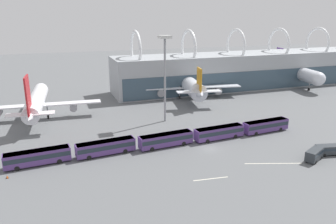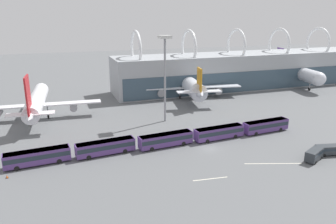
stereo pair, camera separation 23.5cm
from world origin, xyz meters
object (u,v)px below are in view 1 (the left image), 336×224
at_px(shuttle_bus_4, 266,125).
at_px(floodlight_mast, 165,60).
at_px(airliner_at_gate_far, 189,84).
at_px(shuttle_bus_2, 166,139).
at_px(service_van_crossing, 314,154).
at_px(airliner_parked_remote, 295,72).
at_px(shuttle_bus_0, 38,156).
at_px(service_van_foreground, 330,149).
at_px(shuttle_bus_1, 106,147).
at_px(traffic_cone_0, 7,177).
at_px(shuttle_bus_3, 219,132).
at_px(airliner_at_gate_near, 36,102).

distance_m(shuttle_bus_4, floodlight_mast, 32.01).
relative_size(airliner_at_gate_far, shuttle_bus_2, 2.99).
bearing_deg(service_van_crossing, shuttle_bus_4, -119.85).
bearing_deg(airliner_parked_remote, shuttle_bus_0, -55.34).
relative_size(shuttle_bus_0, service_van_crossing, 2.31).
bearing_deg(service_van_foreground, shuttle_bus_1, -6.97).
distance_m(shuttle_bus_1, traffic_cone_0, 19.89).
height_order(shuttle_bus_0, service_van_crossing, shuttle_bus_0).
bearing_deg(shuttle_bus_3, airliner_at_gate_near, 138.19).
bearing_deg(service_van_crossing, traffic_cone_0, -39.22).
xyz_separation_m(airliner_at_gate_near, shuttle_bus_3, (42.40, -32.69, -3.19)).
bearing_deg(airliner_at_gate_near, traffic_cone_0, 176.95).
height_order(airliner_at_gate_near, shuttle_bus_1, airliner_at_gate_near).
xyz_separation_m(airliner_at_gate_near, service_van_crossing, (55.36, -50.36, -3.63)).
height_order(airliner_at_gate_far, service_van_crossing, airliner_at_gate_far).
distance_m(airliner_at_gate_near, airliner_parked_remote, 105.49).
distance_m(shuttle_bus_1, shuttle_bus_2, 13.87).
bearing_deg(service_van_foreground, airliner_at_gate_near, -26.24).
xyz_separation_m(airliner_at_gate_far, shuttle_bus_0, (-51.25, -42.09, -3.12)).
height_order(shuttle_bus_1, shuttle_bus_3, same).
xyz_separation_m(shuttle_bus_4, traffic_cone_0, (-60.87, -5.15, -1.52)).
bearing_deg(airliner_at_gate_near, shuttle_bus_4, -115.83).
xyz_separation_m(shuttle_bus_0, shuttle_bus_2, (27.74, 0.34, 0.00)).
relative_size(airliner_parked_remote, service_van_crossing, 6.93).
xyz_separation_m(shuttle_bus_0, shuttle_bus_3, (41.61, 0.47, 0.00)).
relative_size(service_van_foreground, floodlight_mast, 0.25).
relative_size(shuttle_bus_4, service_van_crossing, 2.31).
relative_size(airliner_parked_remote, shuttle_bus_3, 3.00).
bearing_deg(traffic_cone_0, shuttle_bus_1, 13.76).
bearing_deg(shuttle_bus_4, shuttle_bus_0, 176.77).
relative_size(shuttle_bus_0, shuttle_bus_4, 1.00).
height_order(airliner_at_gate_far, airliner_parked_remote, airliner_parked_remote).
height_order(airliner_at_gate_near, shuttle_bus_0, airliner_at_gate_near).
bearing_deg(airliner_parked_remote, airliner_at_gate_far, -73.84).
distance_m(airliner_parked_remote, shuttle_bus_0, 114.24).
height_order(airliner_at_gate_far, shuttle_bus_3, airliner_at_gate_far).
height_order(shuttle_bus_4, traffic_cone_0, shuttle_bus_4).
height_order(service_van_foreground, service_van_crossing, service_van_crossing).
xyz_separation_m(shuttle_bus_1, shuttle_bus_2, (13.87, -0.17, 0.00)).
height_order(airliner_parked_remote, traffic_cone_0, airliner_parked_remote).
relative_size(airliner_parked_remote, shuttle_bus_0, 3.00).
bearing_deg(shuttle_bus_4, shuttle_bus_3, 177.76).
bearing_deg(service_van_foreground, shuttle_bus_2, -14.20).
bearing_deg(traffic_cone_0, shuttle_bus_3, 5.68).
distance_m(shuttle_bus_1, service_van_crossing, 44.39).
bearing_deg(floodlight_mast, service_van_foreground, -52.93).
xyz_separation_m(service_van_crossing, traffic_cone_0, (-59.96, 13.00, -1.08)).
height_order(airliner_at_gate_near, service_van_crossing, airliner_at_gate_near).
relative_size(shuttle_bus_0, shuttle_bus_2, 1.00).
bearing_deg(airliner_at_gate_far, shuttle_bus_3, 177.24).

